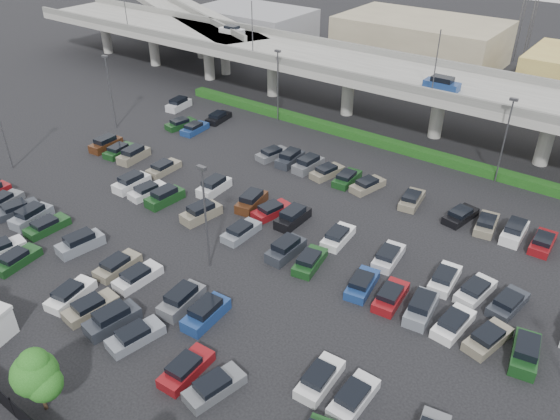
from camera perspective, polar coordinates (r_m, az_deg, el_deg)
name	(u,v)px	position (r m, az deg, el deg)	size (l,w,h in m)	color
ground	(263,227)	(56.15, -1.81, -1.80)	(280.00, 280.00, 0.00)	black
overpass	(406,80)	(78.37, 12.98, 13.05)	(150.00, 13.00, 15.80)	gray
on_ramp	(190,17)	(116.39, -9.41, 19.31)	(50.93, 30.13, 8.80)	gray
hedge	(378,141)	(74.65, 10.21, 7.11)	(66.00, 1.60, 1.10)	#113A11
fence	(4,400)	(42.87, -26.87, -17.33)	(70.00, 0.10, 2.00)	black
tree_row	(21,365)	(40.88, -25.44, -14.39)	(65.07, 3.66, 5.94)	#332316
parked_cars	(247,241)	(53.01, -3.44, -3.30)	(63.01, 41.65, 1.67)	white
light_poles	(242,155)	(56.71, -3.96, 5.75)	(66.90, 48.38, 10.30)	#45454A
distant_buildings	(552,67)	(103.46, 26.54, 13.19)	(138.00, 24.00, 9.00)	gray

